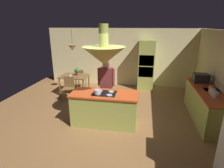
% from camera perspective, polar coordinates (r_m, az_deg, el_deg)
% --- Properties ---
extents(ground, '(8.16, 8.16, 0.00)m').
position_cam_1_polar(ground, '(5.52, -1.80, -11.16)').
color(ground, olive).
extents(wall_back, '(6.80, 0.10, 2.55)m').
position_cam_1_polar(wall_back, '(8.33, 3.10, 8.32)').
color(wall_back, beige).
rests_on(wall_back, ground).
extents(kitchen_island, '(1.84, 0.79, 0.94)m').
position_cam_1_polar(kitchen_island, '(5.13, -2.32, -7.70)').
color(kitchen_island, '#A0A84C').
rests_on(kitchen_island, ground).
extents(counter_run_right, '(0.73, 2.47, 0.92)m').
position_cam_1_polar(counter_run_right, '(6.03, 27.12, -5.66)').
color(counter_run_right, '#A0A84C').
rests_on(counter_run_right, ground).
extents(oven_tower, '(0.66, 0.62, 2.09)m').
position_cam_1_polar(oven_tower, '(7.91, 10.65, 5.82)').
color(oven_tower, '#A0A84C').
rests_on(oven_tower, ground).
extents(dining_table, '(1.09, 0.83, 0.76)m').
position_cam_1_polar(dining_table, '(7.42, -11.69, 1.81)').
color(dining_table, brown).
rests_on(dining_table, ground).
extents(person_at_island, '(0.53, 0.23, 1.70)m').
position_cam_1_polar(person_at_island, '(5.55, -1.82, 0.08)').
color(person_at_island, tan).
rests_on(person_at_island, ground).
extents(range_hood, '(1.10, 1.10, 1.00)m').
position_cam_1_polar(range_hood, '(4.67, -2.56, 9.22)').
color(range_hood, '#A0A84C').
extents(pendant_light_over_table, '(0.32, 0.32, 0.82)m').
position_cam_1_polar(pendant_light_over_table, '(7.19, -12.31, 11.08)').
color(pendant_light_over_table, '#E0B266').
extents(chair_facing_island, '(0.40, 0.40, 0.87)m').
position_cam_1_polar(chair_facing_island, '(6.91, -13.52, -0.86)').
color(chair_facing_island, brown).
rests_on(chair_facing_island, ground).
extents(chair_by_back_wall, '(0.40, 0.40, 0.87)m').
position_cam_1_polar(chair_by_back_wall, '(8.03, -9.97, 2.05)').
color(chair_by_back_wall, brown).
rests_on(chair_by_back_wall, ground).
extents(potted_plant_on_table, '(0.20, 0.20, 0.30)m').
position_cam_1_polar(potted_plant_on_table, '(7.37, -10.75, 3.96)').
color(potted_plant_on_table, '#99382D').
rests_on(potted_plant_on_table, dining_table).
extents(cup_on_table, '(0.07, 0.07, 0.09)m').
position_cam_1_polar(cup_on_table, '(7.23, -12.93, 2.52)').
color(cup_on_table, white).
rests_on(cup_on_table, dining_table).
extents(canister_flour, '(0.13, 0.13, 0.17)m').
position_cam_1_polar(canister_flour, '(5.31, 29.67, -2.90)').
color(canister_flour, silver).
rests_on(canister_flour, counter_run_right).
extents(canister_sugar, '(0.12, 0.12, 0.17)m').
position_cam_1_polar(canister_sugar, '(5.47, 29.09, -2.23)').
color(canister_sugar, silver).
rests_on(canister_sugar, counter_run_right).
extents(canister_tea, '(0.11, 0.11, 0.18)m').
position_cam_1_polar(canister_tea, '(5.62, 28.55, -1.56)').
color(canister_tea, '#E0B78C').
rests_on(canister_tea, counter_run_right).
extents(microwave_on_counter, '(0.46, 0.36, 0.28)m').
position_cam_1_polar(microwave_on_counter, '(6.50, 26.12, 1.70)').
color(microwave_on_counter, '#232326').
rests_on(microwave_on_counter, counter_run_right).
extents(cooking_pot_on_cooktop, '(0.18, 0.18, 0.12)m').
position_cam_1_polar(cooking_pot_on_cooktop, '(4.83, -4.59, -2.46)').
color(cooking_pot_on_cooktop, '#B2B2B7').
rests_on(cooking_pot_on_cooktop, kitchen_island).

